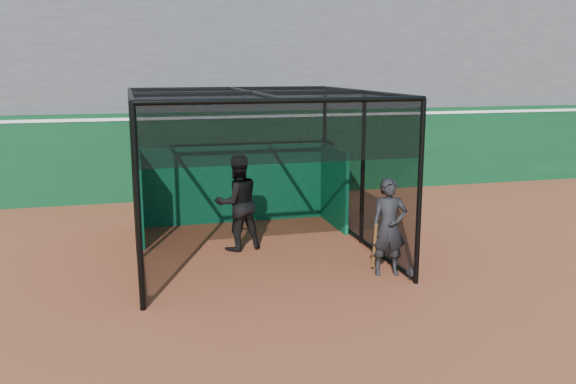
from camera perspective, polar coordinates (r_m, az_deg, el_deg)
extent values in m
plane|color=brown|center=(10.05, -3.20, -10.43)|extent=(120.00, 120.00, 0.00)
cube|color=#0A3B1C|center=(17.90, -8.76, 3.43)|extent=(50.00, 0.45, 2.50)
cube|color=white|center=(17.78, -8.87, 6.94)|extent=(50.00, 0.50, 0.08)
cube|color=#4C4C4F|center=(21.58, -10.12, 11.76)|extent=(50.00, 7.85, 7.75)
cube|color=#085030|center=(14.98, -5.09, 0.75)|extent=(4.61, 0.10, 1.90)
cylinder|color=black|center=(10.23, -13.47, -9.68)|extent=(0.08, 0.22, 0.22)
cylinder|color=black|center=(11.31, 11.43, -7.50)|extent=(0.08, 0.22, 0.22)
cylinder|color=black|center=(14.89, -13.99, -2.94)|extent=(0.08, 0.22, 0.22)
cylinder|color=black|center=(15.65, 3.58, -1.90)|extent=(0.08, 0.22, 0.22)
imported|color=black|center=(12.68, -4.76, -1.00)|extent=(1.12, 0.96, 2.01)
imported|color=black|center=(11.29, 9.42, -3.25)|extent=(0.73, 0.55, 1.80)
cylinder|color=#593819|center=(11.33, 8.10, -5.00)|extent=(0.15, 0.35, 0.91)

